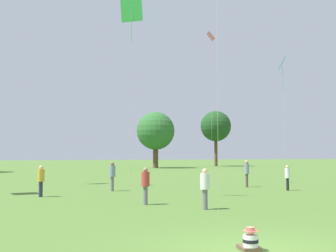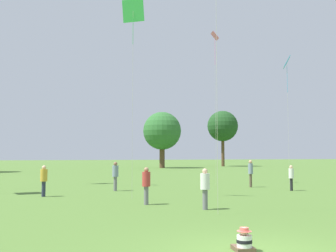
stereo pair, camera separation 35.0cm
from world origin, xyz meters
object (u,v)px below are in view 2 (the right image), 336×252
Objects in this scene: person_standing_1 at (44,178)px; distant_tree_2 at (162,131)px; person_standing_6 at (251,171)px; kite_2 at (287,66)px; person_standing_5 at (146,182)px; person_standing_3 at (205,185)px; person_standing_4 at (291,175)px; distant_tree_0 at (223,126)px; kite_7 at (133,15)px; seated_toddler at (244,242)px; person_standing_2 at (115,174)px; kite_4 at (215,45)px.

person_standing_1 is 43.98m from distant_tree_2.
kite_2 is (3.87, 1.46, 7.71)m from person_standing_6.
person_standing_3 is at bearing -28.50° from person_standing_5.
person_standing_4 is at bearing 41.74° from person_standing_5.
kite_2 reaches higher than person_standing_3.
distant_tree_0 is (16.62, 43.66, 6.33)m from person_standing_6.
kite_7 reaches higher than person_standing_1.
kite_2 is (17.05, 4.00, 7.85)m from person_standing_1.
person_standing_6 is at bearing 58.26° from person_standing_5.
kite_2 is (12.12, 17.31, 8.59)m from seated_toddler.
distant_tree_2 is (12.63, 38.18, 4.96)m from person_standing_2.
person_standing_3 is 48.48m from distant_tree_2.
person_standing_1 is 55.36m from distant_tree_0.
person_standing_6 is (8.26, 15.85, 0.89)m from seated_toddler.
kite_4 is 1.11× the size of distant_tree_0.
person_standing_3 reaches higher than person_standing_1.
seated_toddler is 14.21m from person_standing_1.
person_standing_6 is 0.16× the size of kite_4.
person_standing_5 is (0.46, -6.83, -0.07)m from person_standing_2.
kite_2 is at bearing -56.53° from kite_4.
distant_tree_2 is (-0.38, 36.39, -2.81)m from kite_2.
person_standing_6 is at bearing 62.92° from person_standing_3.
kite_2 is at bearing -164.32° from person_standing_2.
kite_4 reaches higher than distant_tree_2.
distant_tree_2 reaches higher than person_standing_5.
kite_4 reaches higher than person_standing_3.
kite_4 is 11.14m from kite_7.
person_standing_2 is at bearing -108.31° from distant_tree_2.
seated_toddler is 64.91m from distant_tree_0.
person_standing_6 is 0.20× the size of distant_tree_2.
kite_2 is at bearing -122.41° from person_standing_6.
seated_toddler is 0.35× the size of person_standing_3.
kite_7 is (-0.65, 11.06, 9.12)m from seated_toddler.
seated_toddler is 0.35× the size of person_standing_1.
kite_7 reaches higher than person_standing_5.
distant_tree_2 is at bearing -29.92° from kite_7.
seated_toddler is 0.05× the size of kite_4.
person_standing_1 is (-4.93, 13.31, 0.74)m from seated_toddler.
person_standing_6 is at bearing -95.25° from distant_tree_2.
person_standing_3 is (1.52, 6.58, 0.75)m from seated_toddler.
person_standing_2 reaches higher than person_standing_4.
kite_4 reaches higher than person_standing_4.
distant_tree_2 is (11.74, 53.70, 5.78)m from seated_toddler.
person_standing_4 is 10.75m from person_standing_5.
person_standing_2 is 10.69m from person_standing_4.
seated_toddler is 16.00m from person_standing_4.
kite_4 is (-5.08, 1.71, 1.71)m from kite_2.
person_standing_3 reaches higher than person_standing_4.
seated_toddler is at bearing 101.16° from person_standing_2.
person_standing_5 is at bearing -163.88° from kite_4.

